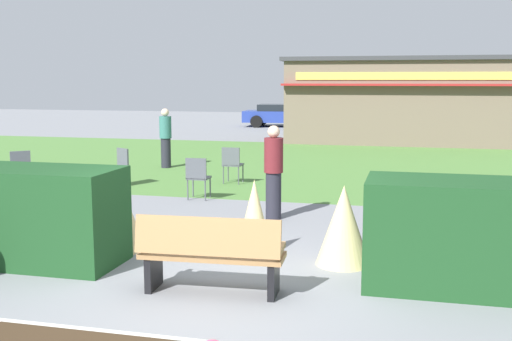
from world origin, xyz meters
name	(u,v)px	position (x,y,z in m)	size (l,w,h in m)	color
ground_plane	(218,287)	(0.00, 0.00, 0.00)	(80.00, 80.00, 0.00)	slate
lawn_patch	(333,164)	(0.00, 11.38, 0.00)	(36.00, 12.00, 0.01)	#4C7A38
park_bench	(211,254)	(-0.01, -0.25, 0.48)	(1.73, 0.63, 0.95)	#9E7547
hedge_left	(40,216)	(-2.66, 0.39, 0.66)	(2.20, 1.10, 1.31)	#19421E
hedge_right	(475,236)	(2.99, 0.67, 0.66)	(2.56, 1.10, 1.32)	#19421E
ornamental_grass_behind_left	(254,218)	(0.08, 1.47, 0.55)	(0.54, 0.54, 1.09)	#D1BC7F
ornamental_grass_behind_right	(118,213)	(-1.93, 1.27, 0.56)	(0.80, 0.80, 1.11)	#D1BC7F
ornamental_grass_behind_center	(343,225)	(1.37, 1.32, 0.55)	(0.74, 0.74, 1.09)	#D1BC7F
food_kiosk	(410,100)	(2.12, 19.03, 1.70)	(9.80, 4.82, 3.38)	#6B5B4C
cafe_chair_west	(20,166)	(-6.47, 5.45, 0.53)	(0.62, 0.62, 0.89)	#4C5156
cafe_chair_east	(119,164)	(-4.45, 6.37, 0.53)	(0.60, 0.60, 0.89)	#4C5156
cafe_chair_center	(198,175)	(-2.08, 5.21, 0.53)	(0.46, 0.46, 0.89)	#4C5156
cafe_chair_north	(232,162)	(-1.95, 7.34, 0.53)	(0.45, 0.45, 0.89)	#4C5156
person_strolling	(166,138)	(-4.56, 9.54, 0.86)	(0.34, 0.34, 1.69)	#23232D
person_standing	(274,172)	(-0.15, 3.82, 0.86)	(0.34, 0.34, 1.69)	#23232D
parked_car_west_slot	(282,115)	(-4.52, 25.90, 0.64)	(4.32, 2.29, 1.20)	navy
parked_car_center_slot	(385,116)	(0.92, 25.90, 0.64)	(4.36, 2.38, 1.20)	silver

